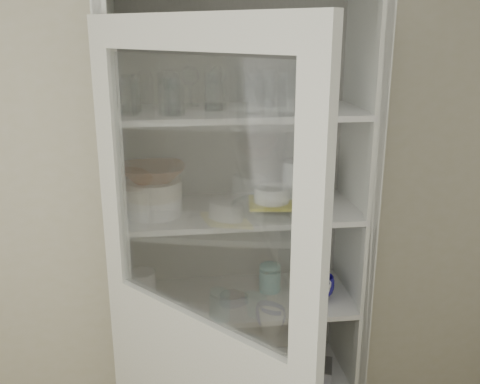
% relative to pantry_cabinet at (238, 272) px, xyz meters
% --- Properties ---
extents(wall_back, '(3.60, 0.02, 2.60)m').
position_rel_pantry_cabinet_xyz_m(wall_back, '(-0.20, 0.16, 0.36)').
color(wall_back, beige).
rests_on(wall_back, ground).
extents(pantry_cabinet, '(1.00, 0.45, 2.10)m').
position_rel_pantry_cabinet_xyz_m(pantry_cabinet, '(0.00, 0.00, 0.00)').
color(pantry_cabinet, beige).
rests_on(pantry_cabinet, floor).
extents(cupboard_door, '(0.62, 0.70, 2.00)m').
position_rel_pantry_cabinet_xyz_m(cupboard_door, '(-0.20, -0.63, -0.07)').
color(cupboard_door, beige).
rests_on(cupboard_door, floor).
extents(tumbler_0, '(0.08, 0.08, 0.13)m').
position_rel_pantry_cabinet_xyz_m(tumbler_0, '(-0.41, -0.17, 0.78)').
color(tumbler_0, silver).
rests_on(tumbler_0, shelf_glass).
extents(tumbler_1, '(0.08, 0.08, 0.13)m').
position_rel_pantry_cabinet_xyz_m(tumbler_1, '(-0.25, -0.18, 0.78)').
color(tumbler_1, silver).
rests_on(tumbler_1, shelf_glass).
extents(tumbler_2, '(0.09, 0.09, 0.15)m').
position_rel_pantry_cabinet_xyz_m(tumbler_2, '(-0.27, -0.17, 0.80)').
color(tumbler_2, silver).
rests_on(tumbler_2, shelf_glass).
extents(tumbler_3, '(0.08, 0.08, 0.14)m').
position_rel_pantry_cabinet_xyz_m(tumbler_3, '(0.04, -0.18, 0.79)').
color(tumbler_3, silver).
rests_on(tumbler_3, shelf_glass).
extents(tumbler_4, '(0.09, 0.09, 0.15)m').
position_rel_pantry_cabinet_xyz_m(tumbler_4, '(0.15, -0.23, 0.80)').
color(tumbler_4, silver).
rests_on(tumbler_4, shelf_glass).
extents(tumbler_5, '(0.10, 0.10, 0.15)m').
position_rel_pantry_cabinet_xyz_m(tumbler_5, '(0.27, -0.19, 0.80)').
color(tumbler_5, silver).
rests_on(tumbler_5, shelf_glass).
extents(tumbler_6, '(0.08, 0.08, 0.14)m').
position_rel_pantry_cabinet_xyz_m(tumbler_6, '(0.26, -0.21, 0.79)').
color(tumbler_6, silver).
rests_on(tumbler_6, shelf_glass).
extents(tumbler_7, '(0.09, 0.09, 0.14)m').
position_rel_pantry_cabinet_xyz_m(tumbler_7, '(-0.41, -0.09, 0.79)').
color(tumbler_7, silver).
rests_on(tumbler_7, shelf_glass).
extents(tumbler_8, '(0.09, 0.09, 0.14)m').
position_rel_pantry_cabinet_xyz_m(tumbler_8, '(-0.10, -0.08, 0.79)').
color(tumbler_8, silver).
rests_on(tumbler_8, shelf_glass).
extents(tumbler_9, '(0.07, 0.07, 0.12)m').
position_rel_pantry_cabinet_xyz_m(tumbler_9, '(-0.26, -0.09, 0.78)').
color(tumbler_9, silver).
rests_on(tumbler_9, shelf_glass).
extents(tumbler_10, '(0.09, 0.09, 0.15)m').
position_rel_pantry_cabinet_xyz_m(tumbler_10, '(0.11, -0.04, 0.79)').
color(tumbler_10, silver).
rests_on(tumbler_10, shelf_glass).
extents(goblet_0, '(0.08, 0.08, 0.17)m').
position_rel_pantry_cabinet_xyz_m(goblet_0, '(-0.19, 0.03, 0.81)').
color(goblet_0, silver).
rests_on(goblet_0, shelf_glass).
extents(goblet_1, '(0.08, 0.08, 0.17)m').
position_rel_pantry_cabinet_xyz_m(goblet_1, '(-0.08, 0.04, 0.81)').
color(goblet_1, silver).
rests_on(goblet_1, shelf_glass).
extents(goblet_2, '(0.08, 0.08, 0.17)m').
position_rel_pantry_cabinet_xyz_m(goblet_2, '(0.26, 0.05, 0.81)').
color(goblet_2, silver).
rests_on(goblet_2, shelf_glass).
extents(goblet_3, '(0.08, 0.08, 0.18)m').
position_rel_pantry_cabinet_xyz_m(goblet_3, '(0.27, 0.05, 0.81)').
color(goblet_3, silver).
rests_on(goblet_3, shelf_glass).
extents(plate_stack_front, '(0.22, 0.22, 0.07)m').
position_rel_pantry_cabinet_xyz_m(plate_stack_front, '(-0.34, -0.10, 0.36)').
color(plate_stack_front, white).
rests_on(plate_stack_front, shelf_plates).
extents(plate_stack_back, '(0.23, 0.23, 0.10)m').
position_rel_pantry_cabinet_xyz_m(plate_stack_back, '(-0.41, 0.02, 0.37)').
color(plate_stack_back, white).
rests_on(plate_stack_back, shelf_plates).
extents(cream_bowl, '(0.26, 0.26, 0.07)m').
position_rel_pantry_cabinet_xyz_m(cream_bowl, '(-0.34, -0.10, 0.42)').
color(cream_bowl, beige).
rests_on(cream_bowl, plate_stack_front).
extents(terracotta_bowl, '(0.25, 0.25, 0.06)m').
position_rel_pantry_cabinet_xyz_m(terracotta_bowl, '(-0.34, -0.10, 0.49)').
color(terracotta_bowl, brown).
rests_on(terracotta_bowl, cream_bowl).
extents(glass_platter, '(0.42, 0.42, 0.02)m').
position_rel_pantry_cabinet_xyz_m(glass_platter, '(0.12, -0.10, 0.33)').
color(glass_platter, silver).
rests_on(glass_platter, shelf_plates).
extents(yellow_trivet, '(0.20, 0.20, 0.01)m').
position_rel_pantry_cabinet_xyz_m(yellow_trivet, '(0.12, -0.10, 0.35)').
color(yellow_trivet, gold).
rests_on(yellow_trivet, glass_platter).
extents(white_ramekin, '(0.18, 0.18, 0.06)m').
position_rel_pantry_cabinet_xyz_m(white_ramekin, '(0.12, -0.10, 0.38)').
color(white_ramekin, white).
rests_on(white_ramekin, yellow_trivet).
extents(grey_bowl_stack, '(0.14, 0.14, 0.18)m').
position_rel_pantry_cabinet_xyz_m(grey_bowl_stack, '(0.25, -0.03, 0.41)').
color(grey_bowl_stack, silver).
rests_on(grey_bowl_stack, shelf_plates).
extents(mug_blue, '(0.15, 0.15, 0.10)m').
position_rel_pantry_cabinet_xyz_m(mug_blue, '(0.33, -0.12, -0.03)').
color(mug_blue, navy).
rests_on(mug_blue, shelf_mugs).
extents(mug_teal, '(0.12, 0.12, 0.09)m').
position_rel_pantry_cabinet_xyz_m(mug_teal, '(0.32, 0.01, -0.03)').
color(mug_teal, teal).
rests_on(mug_teal, shelf_mugs).
extents(mug_white, '(0.13, 0.13, 0.10)m').
position_rel_pantry_cabinet_xyz_m(mug_white, '(0.31, -0.17, -0.03)').
color(mug_white, white).
rests_on(mug_white, shelf_mugs).
extents(teal_jar, '(0.09, 0.09, 0.11)m').
position_rel_pantry_cabinet_xyz_m(teal_jar, '(0.14, -0.03, -0.02)').
color(teal_jar, teal).
rests_on(teal_jar, shelf_mugs).
extents(measuring_cups, '(0.10, 0.10, 0.04)m').
position_rel_pantry_cabinet_xyz_m(measuring_cups, '(-0.04, -0.12, -0.06)').
color(measuring_cups, silver).
rests_on(measuring_cups, shelf_mugs).
extents(white_canister, '(0.11, 0.11, 0.13)m').
position_rel_pantry_cabinet_xyz_m(white_canister, '(-0.41, -0.05, -0.01)').
color(white_canister, white).
rests_on(white_canister, shelf_mugs).
extents(cream_dish, '(0.29, 0.29, 0.08)m').
position_rel_pantry_cabinet_xyz_m(cream_dish, '(-0.23, -0.10, -0.44)').
color(cream_dish, beige).
rests_on(cream_dish, shelf_bot).
extents(tin_box, '(0.23, 0.19, 0.06)m').
position_rel_pantry_cabinet_xyz_m(tin_box, '(0.31, -0.10, -0.45)').
color(tin_box, gray).
rests_on(tin_box, shelf_bot).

